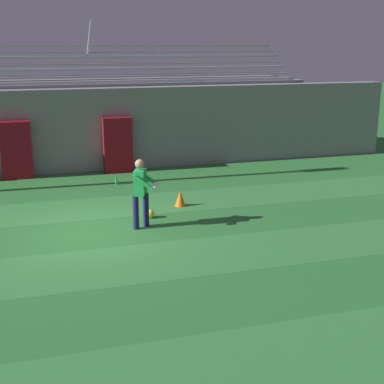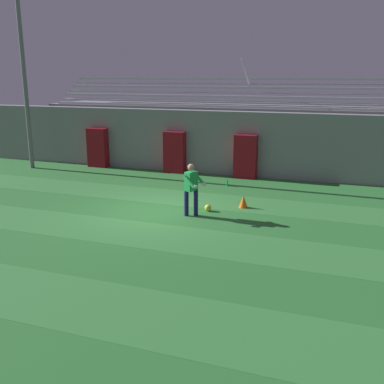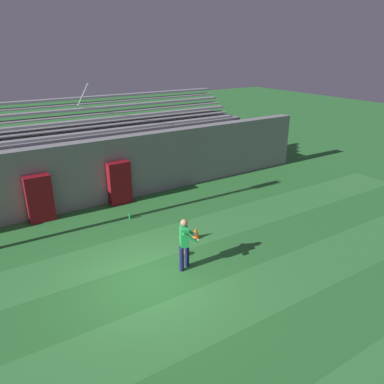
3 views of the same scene
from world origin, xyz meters
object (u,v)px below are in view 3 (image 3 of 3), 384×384
(soccer_ball, at_px, (183,253))
(traffic_cone, at_px, (196,233))
(padding_pillar_gate_left, at_px, (40,199))
(goalkeeper, at_px, (185,241))
(water_bottle, at_px, (130,216))
(padding_pillar_gate_right, at_px, (119,183))

(soccer_ball, relative_size, traffic_cone, 0.52)
(padding_pillar_gate_left, bearing_deg, goalkeeper, -63.55)
(padding_pillar_gate_left, height_order, water_bottle, padding_pillar_gate_left)
(padding_pillar_gate_right, bearing_deg, padding_pillar_gate_left, 180.00)
(padding_pillar_gate_right, distance_m, traffic_cone, 4.64)
(padding_pillar_gate_left, bearing_deg, water_bottle, -30.13)
(padding_pillar_gate_left, height_order, soccer_ball, padding_pillar_gate_left)
(padding_pillar_gate_left, distance_m, soccer_ball, 6.24)
(padding_pillar_gate_left, distance_m, goalkeeper, 6.60)
(soccer_ball, distance_m, traffic_cone, 1.27)
(padding_pillar_gate_right, height_order, traffic_cone, padding_pillar_gate_right)
(traffic_cone, relative_size, water_bottle, 1.75)
(soccer_ball, bearing_deg, goalkeeper, -117.27)
(soccer_ball, bearing_deg, padding_pillar_gate_left, 121.98)
(goalkeeper, xyz_separation_m, soccer_ball, (0.34, 0.66, -0.84))
(padding_pillar_gate_left, xyz_separation_m, goalkeeper, (2.94, -5.91, 0.02))
(goalkeeper, height_order, soccer_ball, goalkeeper)
(traffic_cone, distance_m, water_bottle, 3.07)
(traffic_cone, height_order, water_bottle, traffic_cone)
(goalkeeper, height_order, water_bottle, goalkeeper)
(soccer_ball, xyz_separation_m, traffic_cone, (1.00, 0.78, 0.10))
(padding_pillar_gate_right, distance_m, water_bottle, 1.92)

